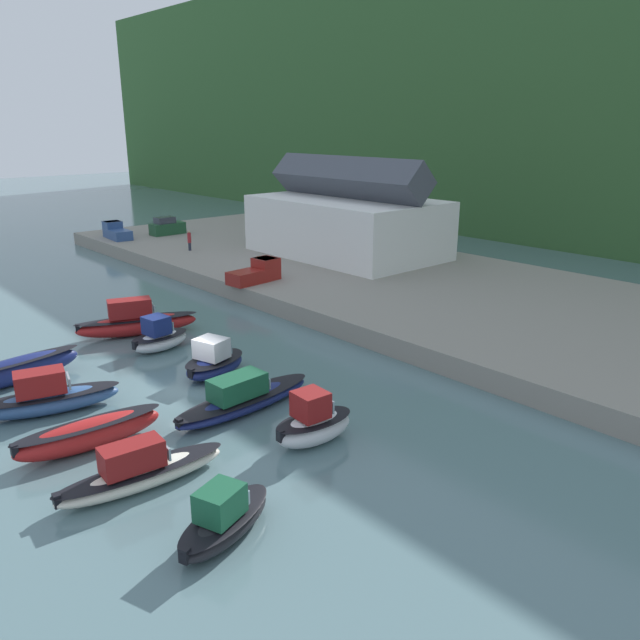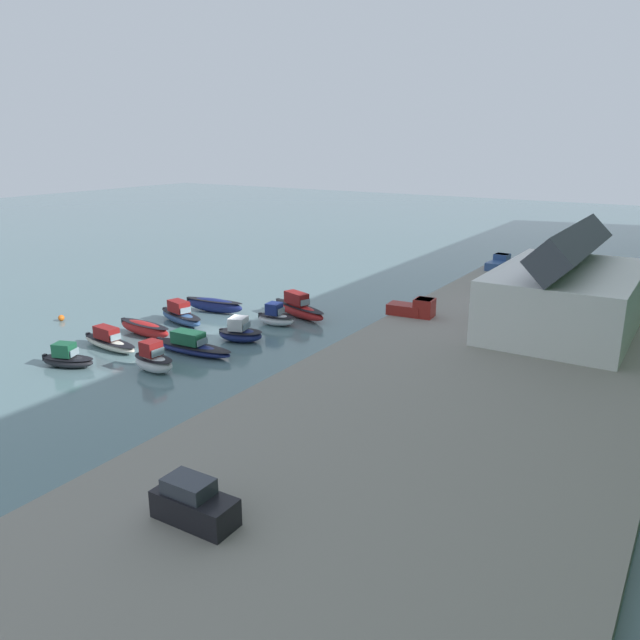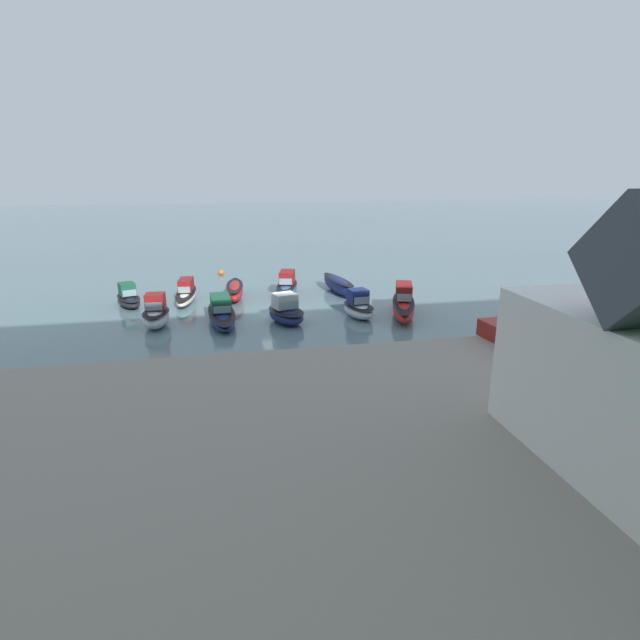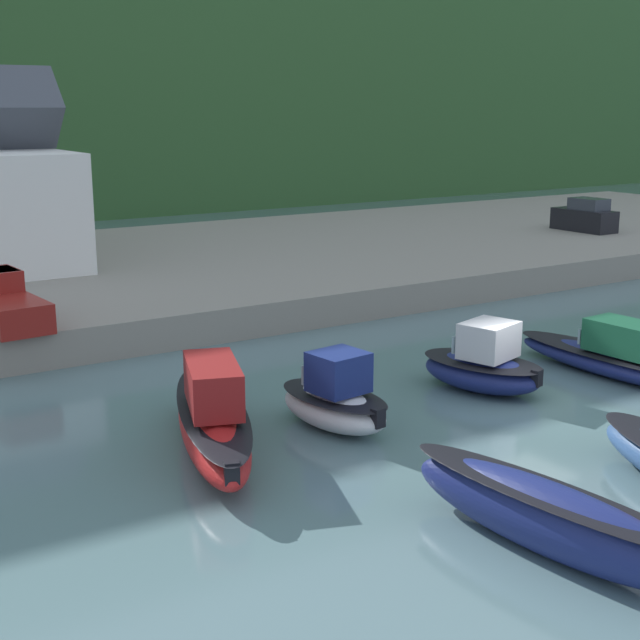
# 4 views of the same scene
# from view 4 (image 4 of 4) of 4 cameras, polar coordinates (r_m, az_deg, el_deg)

# --- Properties ---
(ground_plane) EXTENTS (320.00, 320.00, 0.00)m
(ground_plane) POSITION_cam_4_polar(r_m,az_deg,el_deg) (30.01, 13.46, -5.10)
(ground_plane) COLOR slate
(quay_promenade) EXTENTS (98.00, 26.04, 1.41)m
(quay_promenade) POSITION_cam_4_polar(r_m,az_deg,el_deg) (49.92, -7.53, 3.40)
(quay_promenade) COLOR gray
(quay_promenade) RESTS_ON ground_plane
(moored_boat_0) EXTENTS (4.57, 8.69, 2.69)m
(moored_boat_0) POSITION_cam_4_polar(r_m,az_deg,el_deg) (24.97, -6.89, -6.25)
(moored_boat_0) COLOR red
(moored_boat_0) RESTS_ON ground_plane
(moored_boat_1) EXTENTS (2.59, 4.34, 2.38)m
(moored_boat_1) POSITION_cam_4_polar(r_m,az_deg,el_deg) (26.64, 0.96, -5.17)
(moored_boat_1) COLOR white
(moored_boat_1) RESTS_ON ground_plane
(moored_boat_2) EXTENTS (3.60, 4.88, 2.39)m
(moored_boat_2) POSITION_cam_4_polar(r_m,az_deg,el_deg) (30.59, 10.40, -2.89)
(moored_boat_2) COLOR navy
(moored_boat_2) RESTS_ON ground_plane
(moored_boat_3) EXTENTS (2.63, 8.76, 2.04)m
(moored_boat_3) POSITION_cam_4_polar(r_m,az_deg,el_deg) (33.32, 18.67, -2.29)
(moored_boat_3) COLOR navy
(moored_boat_3) RESTS_ON ground_plane
(moored_boat_5) EXTENTS (2.45, 7.62, 1.60)m
(moored_boat_5) POSITION_cam_4_polar(r_m,az_deg,el_deg) (20.14, 14.38, -12.07)
(moored_boat_5) COLOR navy
(moored_boat_5) RESTS_ON ground_plane
(parked_car_3) EXTENTS (1.87, 4.23, 2.16)m
(parked_car_3) POSITION_cam_4_polar(r_m,az_deg,el_deg) (61.09, 16.59, 6.34)
(parked_car_3) COLOR black
(parked_car_3) RESTS_ON quay_promenade
(pickup_truck_0) EXTENTS (2.35, 4.88, 1.90)m
(pickup_truck_0) POSITION_cam_4_polar(r_m,az_deg,el_deg) (35.47, -19.71, 1.08)
(pickup_truck_0) COLOR maroon
(pickup_truck_0) RESTS_ON quay_promenade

